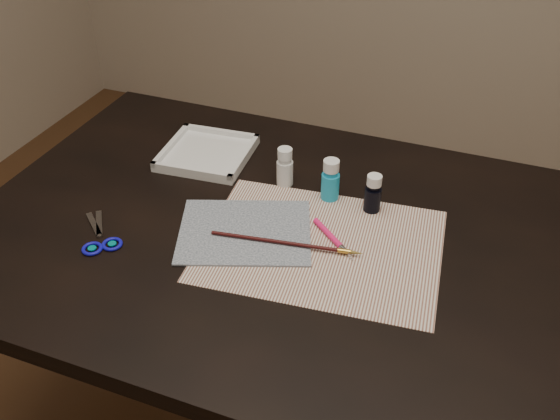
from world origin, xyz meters
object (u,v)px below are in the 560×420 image
(canvas, at_px, (245,231))
(scissors, at_px, (96,232))
(palette_tray, at_px, (207,153))
(paper, at_px, (321,245))
(paint_bottle_navy, at_px, (373,193))
(paint_bottle_white, at_px, (285,167))
(paint_bottle_cyan, at_px, (330,180))

(canvas, distance_m, scissors, 0.31)
(palette_tray, bearing_deg, paper, -31.44)
(scissors, relative_size, palette_tray, 0.79)
(paint_bottle_navy, distance_m, palette_tray, 0.44)
(paint_bottle_white, bearing_deg, paper, -50.93)
(paint_bottle_cyan, xyz_separation_m, paint_bottle_navy, (0.10, -0.01, -0.00))
(canvas, relative_size, paint_bottle_navy, 3.05)
(canvas, xyz_separation_m, palette_tray, (-0.21, 0.24, 0.01))
(paint_bottle_white, height_order, scissors, paint_bottle_white)
(paint_bottle_navy, bearing_deg, paper, -112.69)
(paper, relative_size, scissors, 2.92)
(scissors, height_order, palette_tray, palette_tray)
(paper, relative_size, paint_bottle_navy, 5.36)
(paper, relative_size, paint_bottle_cyan, 4.85)
(canvas, distance_m, paint_bottle_cyan, 0.22)
(paint_bottle_cyan, xyz_separation_m, palette_tray, (-0.33, 0.06, -0.04))
(paper, height_order, canvas, canvas)
(paint_bottle_navy, height_order, scissors, paint_bottle_navy)
(palette_tray, bearing_deg, paint_bottle_cyan, -10.32)
(paper, distance_m, paint_bottle_white, 0.24)
(paper, distance_m, palette_tray, 0.43)
(paint_bottle_cyan, distance_m, paint_bottle_navy, 0.10)
(paint_bottle_white, bearing_deg, paint_bottle_cyan, -9.16)
(canvas, height_order, scissors, scissors)
(canvas, relative_size, scissors, 1.66)
(scissors, xyz_separation_m, palette_tray, (0.08, 0.36, 0.01))
(scissors, bearing_deg, paint_bottle_white, -92.80)
(paper, xyz_separation_m, paint_bottle_white, (-0.15, 0.18, 0.05))
(paper, bearing_deg, palette_tray, 148.56)
(paint_bottle_white, distance_m, paint_bottle_cyan, 0.11)
(paper, relative_size, paint_bottle_white, 5.12)
(paint_bottle_white, bearing_deg, palette_tray, 169.08)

